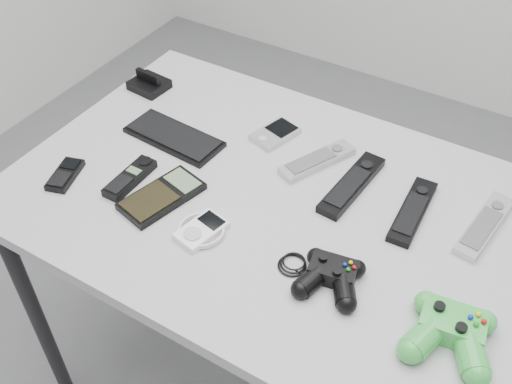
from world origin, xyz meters
The scene contains 15 objects.
floor centered at (0.00, 0.00, 0.00)m, with size 3.50×3.50×0.00m, color slate.
desk centered at (-0.04, -0.05, 0.73)m, with size 1.19×0.77×0.80m.
pda_keyboard centered at (-0.37, 0.01, 0.81)m, with size 0.24×0.10×0.01m, color black.
dock_bracket centered at (-0.56, 0.15, 0.82)m, with size 0.09×0.08×0.05m, color black.
pda centered at (-0.17, 0.14, 0.81)m, with size 0.07×0.11×0.02m, color #AEADB5.
remote_silver_a centered at (-0.03, 0.10, 0.81)m, with size 0.05×0.19×0.02m, color #AEADB5.
remote_black_a centered at (0.07, 0.07, 0.81)m, with size 0.05×0.22×0.02m, color black.
remote_black_b centered at (0.21, 0.06, 0.81)m, with size 0.05×0.20×0.02m, color black.
remote_silver_b centered at (0.35, 0.10, 0.81)m, with size 0.05×0.21×0.02m, color #B3B4BA.
mobile_phone centered at (-0.49, -0.23, 0.81)m, with size 0.05×0.10×0.02m, color black.
cordless_handset centered at (-0.36, -0.17, 0.81)m, with size 0.04×0.14×0.02m, color black.
calculator centered at (-0.27, -0.17, 0.81)m, with size 0.09×0.18×0.02m, color black.
mp3_player centered at (-0.14, -0.21, 0.81)m, with size 0.10×0.10×0.02m, color white.
controller_black centered at (0.14, -0.19, 0.82)m, with size 0.21×0.13×0.04m, color black, non-canonical shape.
controller_green centered at (0.37, -0.20, 0.83)m, with size 0.15×0.16×0.05m, color green, non-canonical shape.
Camera 1 is at (0.39, -0.86, 1.69)m, focal length 42.00 mm.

